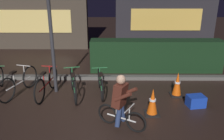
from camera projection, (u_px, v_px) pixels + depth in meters
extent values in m
plane|color=black|center=(104.00, 112.00, 5.79)|extent=(40.00, 40.00, 0.00)
cube|color=#56544F|center=(106.00, 77.00, 7.84)|extent=(12.00, 0.24, 0.12)
cube|color=black|center=(156.00, 55.00, 8.50)|extent=(4.80, 0.70, 1.16)
cube|color=#42382D|center=(35.00, 4.00, 11.19)|extent=(5.09, 0.50, 4.40)
cube|color=#F2D172|center=(35.00, 21.00, 11.21)|extent=(3.56, 0.04, 1.10)
cube|color=#262328|center=(166.00, 3.00, 11.82)|extent=(5.17, 0.50, 4.38)
cube|color=#E5B751|center=(166.00, 20.00, 11.83)|extent=(3.62, 0.04, 1.10)
cylinder|color=#2D2D33|center=(52.00, 44.00, 6.44)|extent=(0.10, 0.10, 2.91)
torus|color=black|center=(0.00, 76.00, 7.21)|extent=(0.17, 0.64, 0.64)
torus|color=black|center=(30.00, 77.00, 7.10)|extent=(0.23, 0.68, 0.70)
torus|color=black|center=(6.00, 90.00, 6.15)|extent=(0.23, 0.68, 0.70)
cylinder|color=silver|center=(19.00, 83.00, 6.63)|extent=(0.32, 1.02, 0.04)
cylinder|color=silver|center=(14.00, 79.00, 6.39)|extent=(0.03, 0.03, 0.39)
cube|color=black|center=(13.00, 73.00, 6.33)|extent=(0.15, 0.22, 0.05)
cylinder|color=silver|center=(24.00, 73.00, 6.81)|extent=(0.03, 0.03, 0.44)
cylinder|color=silver|center=(23.00, 66.00, 6.74)|extent=(0.45, 0.15, 0.02)
torus|color=black|center=(53.00, 77.00, 7.07)|extent=(0.11, 0.69, 0.69)
torus|color=black|center=(40.00, 92.00, 6.10)|extent=(0.11, 0.69, 0.69)
cylinder|color=#B21919|center=(47.00, 84.00, 6.58)|extent=(0.14, 1.04, 0.04)
cylinder|color=#B21919|center=(44.00, 80.00, 6.35)|extent=(0.03, 0.03, 0.39)
cube|color=black|center=(43.00, 73.00, 6.28)|extent=(0.12, 0.21, 0.05)
cylinder|color=#B21919|center=(50.00, 73.00, 6.78)|extent=(0.03, 0.03, 0.44)
cylinder|color=#B21919|center=(49.00, 66.00, 6.70)|extent=(0.46, 0.07, 0.02)
torus|color=black|center=(72.00, 78.00, 6.99)|extent=(0.21, 0.67, 0.68)
torus|color=black|center=(75.00, 92.00, 6.05)|extent=(0.21, 0.67, 0.68)
cylinder|color=#236B38|center=(73.00, 85.00, 6.52)|extent=(0.29, 1.00, 0.04)
cylinder|color=#236B38|center=(74.00, 81.00, 6.29)|extent=(0.03, 0.03, 0.38)
cube|color=black|center=(73.00, 74.00, 6.23)|extent=(0.15, 0.22, 0.05)
cylinder|color=#236B38|center=(72.00, 74.00, 6.71)|extent=(0.03, 0.03, 0.43)
cylinder|color=#236B38|center=(72.00, 67.00, 6.63)|extent=(0.45, 0.14, 0.02)
torus|color=black|center=(99.00, 78.00, 7.12)|extent=(0.13, 0.63, 0.63)
torus|color=black|center=(102.00, 90.00, 6.25)|extent=(0.13, 0.63, 0.63)
cylinder|color=#236B38|center=(101.00, 84.00, 6.69)|extent=(0.17, 0.93, 0.04)
cylinder|color=#236B38|center=(101.00, 80.00, 6.47)|extent=(0.03, 0.03, 0.35)
cube|color=black|center=(101.00, 74.00, 6.41)|extent=(0.13, 0.21, 0.05)
cylinder|color=#236B38|center=(100.00, 74.00, 6.86)|extent=(0.03, 0.03, 0.39)
cylinder|color=#236B38|center=(100.00, 68.00, 6.79)|extent=(0.46, 0.09, 0.02)
cube|color=black|center=(152.00, 113.00, 5.68)|extent=(0.36, 0.36, 0.03)
cone|color=#EA560F|center=(153.00, 101.00, 5.57)|extent=(0.26, 0.26, 0.65)
cylinder|color=white|center=(153.00, 100.00, 5.56)|extent=(0.16, 0.16, 0.05)
cube|color=black|center=(176.00, 95.00, 6.68)|extent=(0.36, 0.36, 0.03)
cone|color=#EA560F|center=(177.00, 83.00, 6.56)|extent=(0.26, 0.26, 0.68)
cylinder|color=white|center=(177.00, 82.00, 6.55)|extent=(0.16, 0.16, 0.05)
cube|color=#193DB7|center=(196.00, 101.00, 6.01)|extent=(0.49, 0.39, 0.30)
torus|color=black|center=(136.00, 122.00, 4.89)|extent=(0.44, 0.28, 0.48)
torus|color=black|center=(107.00, 114.00, 5.22)|extent=(0.44, 0.28, 0.48)
cylinder|color=silver|center=(121.00, 118.00, 5.05)|extent=(0.63, 0.38, 0.04)
cylinder|color=silver|center=(116.00, 111.00, 5.07)|extent=(0.03, 0.03, 0.26)
cube|color=black|center=(116.00, 106.00, 5.02)|extent=(0.22, 0.19, 0.05)
cylinder|color=silver|center=(129.00, 114.00, 4.91)|extent=(0.03, 0.03, 0.30)
cylinder|color=silver|center=(129.00, 108.00, 4.86)|extent=(0.25, 0.41, 0.02)
cylinder|color=navy|center=(123.00, 113.00, 5.12)|extent=(0.20, 0.24, 0.42)
cylinder|color=navy|center=(118.00, 117.00, 4.96)|extent=(0.20, 0.24, 0.42)
cube|color=#512319|center=(120.00, 95.00, 4.89)|extent=(0.38, 0.41, 0.54)
sphere|color=tan|center=(121.00, 80.00, 4.76)|extent=(0.20, 0.20, 0.20)
cylinder|color=#512319|center=(129.00, 92.00, 4.92)|extent=(0.38, 0.26, 0.29)
cylinder|color=#512319|center=(123.00, 97.00, 4.69)|extent=(0.38, 0.26, 0.29)
ellipsoid|color=black|center=(122.00, 93.00, 5.10)|extent=(0.36, 0.30, 0.24)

